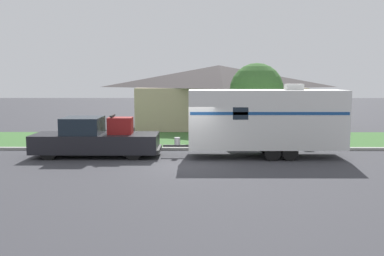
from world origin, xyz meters
TOP-DOWN VIEW (x-y plane):
  - ground_plane at (0.00, 0.00)m, footprint 120.00×120.00m
  - curb_strip at (0.00, 3.75)m, footprint 80.00×0.30m
  - lawn_strip at (0.00, 7.40)m, footprint 80.00×7.00m
  - house_across_street at (2.22, 14.66)m, footprint 13.07×8.03m
  - pickup_truck at (-4.49, 1.88)m, footprint 6.12×2.05m
  - travel_trailer at (3.76, 1.88)m, footprint 8.63×2.33m
  - mailbox at (6.48, 4.69)m, footprint 0.48×0.20m
  - tree_in_yard at (4.03, 6.93)m, footprint 3.19×3.19m

SIDE VIEW (x-z plane):
  - ground_plane at x=0.00m, z-range 0.00..0.00m
  - lawn_strip at x=0.00m, z-range 0.00..0.03m
  - curb_strip at x=0.00m, z-range 0.00..0.14m
  - pickup_truck at x=-4.49m, z-range -0.16..1.87m
  - mailbox at x=6.48m, z-range 0.38..1.79m
  - travel_trailer at x=3.76m, z-range 0.09..3.61m
  - house_across_street at x=2.22m, z-range 0.08..4.83m
  - tree_in_yard at x=4.03m, z-range 0.74..5.41m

